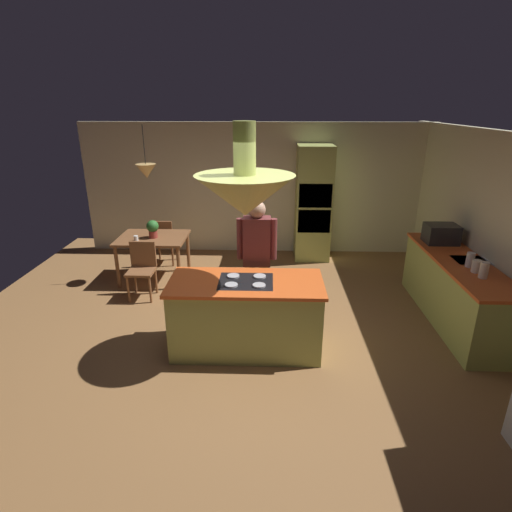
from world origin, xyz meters
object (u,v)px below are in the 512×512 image
at_px(chair_by_back_wall, 164,239).
at_px(potted_plant_on_table, 153,228).
at_px(cup_on_table, 136,238).
at_px(canister_tea, 470,260).
at_px(chair_facing_island, 142,266).
at_px(microwave_on_counter, 441,234).
at_px(oven_tower, 313,204).
at_px(canister_sugar, 477,266).
at_px(person_at_island, 257,254).
at_px(kitchen_island, 246,315).
at_px(dining_table, 153,242).
at_px(canister_flour, 484,270).

relative_size(chair_by_back_wall, potted_plant_on_table, 2.90).
relative_size(cup_on_table, canister_tea, 0.47).
distance_m(chair_facing_island, microwave_on_counter, 4.57).
distance_m(oven_tower, canister_sugar, 3.35).
distance_m(person_at_island, chair_facing_island, 2.01).
bearing_deg(person_at_island, canister_tea, -2.96).
height_order(kitchen_island, dining_table, kitchen_island).
height_order(person_at_island, canister_flour, person_at_island).
bearing_deg(canister_tea, chair_by_back_wall, 153.95).
distance_m(person_at_island, chair_by_back_wall, 2.80).
relative_size(kitchen_island, canister_tea, 9.58).
xyz_separation_m(dining_table, canister_tea, (4.54, -1.54, 0.34)).
height_order(kitchen_island, canister_flour, canister_flour).
distance_m(chair_by_back_wall, canister_sugar, 5.16).
distance_m(chair_by_back_wall, microwave_on_counter, 4.74).
bearing_deg(kitchen_island, canister_sugar, 7.57).
bearing_deg(oven_tower, cup_on_table, -155.48).
height_order(kitchen_island, oven_tower, oven_tower).
bearing_deg(canister_flour, microwave_on_counter, 90.00).
height_order(person_at_island, chair_facing_island, person_at_island).
bearing_deg(microwave_on_counter, dining_table, 172.76).
distance_m(potted_plant_on_table, canister_tea, 4.76).
bearing_deg(potted_plant_on_table, canister_tea, -18.42).
bearing_deg(oven_tower, kitchen_island, -108.74).
relative_size(oven_tower, canister_tea, 11.32).
xyz_separation_m(person_at_island, canister_tea, (2.73, -0.14, 0.01)).
xyz_separation_m(kitchen_island, oven_tower, (1.10, 3.24, 0.63)).
bearing_deg(potted_plant_on_table, dining_table, 126.11).
bearing_deg(potted_plant_on_table, kitchen_island, -50.96).
height_order(potted_plant_on_table, canister_tea, canister_tea).
height_order(potted_plant_on_table, canister_flour, canister_flour).
xyz_separation_m(potted_plant_on_table, canister_sugar, (4.51, -1.68, 0.05)).
xyz_separation_m(person_at_island, chair_facing_island, (-1.81, 0.72, -0.48)).
distance_m(cup_on_table, microwave_on_counter, 4.76).
height_order(chair_facing_island, canister_sugar, canister_sugar).
bearing_deg(potted_plant_on_table, canister_sugar, -20.46).
xyz_separation_m(cup_on_table, canister_flour, (4.75, -1.67, 0.20)).
xyz_separation_m(oven_tower, microwave_on_counter, (1.74, -1.72, -0.04)).
height_order(canister_sugar, microwave_on_counter, microwave_on_counter).
bearing_deg(microwave_on_counter, cup_on_table, 175.79).
bearing_deg(canister_sugar, kitchen_island, -172.43).
relative_size(oven_tower, cup_on_table, 24.08).
distance_m(chair_facing_island, potted_plant_on_table, 0.77).
xyz_separation_m(kitchen_island, cup_on_table, (-1.91, 1.87, 0.35)).
relative_size(dining_table, canister_tea, 5.93).
distance_m(cup_on_table, canister_flour, 5.04).
xyz_separation_m(person_at_island, canister_flour, (2.73, -0.50, 0.02)).
bearing_deg(person_at_island, kitchen_island, -98.73).
bearing_deg(potted_plant_on_table, chair_facing_island, -92.63).
xyz_separation_m(dining_table, cup_on_table, (-0.21, -0.23, 0.14)).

